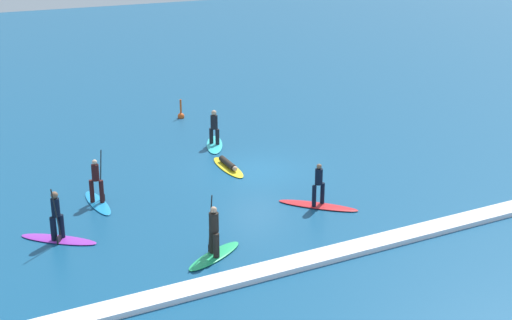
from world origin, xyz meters
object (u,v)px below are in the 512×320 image
at_px(surfer_on_purple_board, 57,227).
at_px(surfer_on_blue_board, 97,192).
at_px(surfer_on_green_board, 214,243).
at_px(marker_buoy, 181,115).
at_px(surfer_on_red_board, 318,197).
at_px(surfer_on_yellow_board, 228,166).
at_px(surfer_on_teal_board, 214,136).

distance_m(surfer_on_purple_board, surfer_on_blue_board, 3.44).
distance_m(surfer_on_green_board, marker_buoy, 17.36).
bearing_deg(surfer_on_blue_board, marker_buoy, -37.68).
relative_size(surfer_on_red_board, surfer_on_green_board, 1.07).
relative_size(surfer_on_red_board, marker_buoy, 2.42).
xyz_separation_m(surfer_on_green_board, surfer_on_yellow_board, (4.29, 7.71, -0.39)).
distance_m(surfer_on_teal_board, surfer_on_green_board, 12.17).
xyz_separation_m(surfer_on_purple_board, marker_buoy, (9.92, 12.67, -0.33)).
distance_m(surfer_on_blue_board, surfer_on_green_board, 6.74).
bearing_deg(surfer_on_red_board, surfer_on_blue_board, 17.08).
xyz_separation_m(surfer_on_red_board, surfer_on_blue_board, (-7.53, 4.37, 0.11)).
bearing_deg(surfer_on_green_board, surfer_on_purple_board, 111.10).
bearing_deg(marker_buoy, surfer_on_purple_board, -128.05).
height_order(surfer_on_red_board, surfer_on_green_board, surfer_on_green_board).
relative_size(surfer_on_blue_board, marker_buoy, 2.43).
height_order(surfer_on_teal_board, surfer_on_blue_board, surfer_on_blue_board).
distance_m(surfer_on_red_board, surfer_on_blue_board, 8.70).
xyz_separation_m(surfer_on_teal_board, surfer_on_purple_board, (-9.45, -7.27, 0.03)).
bearing_deg(surfer_on_blue_board, surfer_on_red_board, -120.18).
distance_m(surfer_on_red_board, surfer_on_yellow_board, 5.80).
xyz_separation_m(surfer_on_purple_board, surfer_on_green_board, (4.29, -3.75, 0.01)).
distance_m(surfer_on_teal_board, surfer_on_purple_board, 11.93).
bearing_deg(surfer_on_purple_board, surfer_on_yellow_board, 67.03).
relative_size(surfer_on_red_board, surfer_on_blue_board, 1.00).
bearing_deg(surfer_on_teal_board, surfer_on_red_board, 26.40).
xyz_separation_m(surfer_on_blue_board, surfer_on_yellow_board, (6.39, 1.31, -0.39)).
distance_m(surfer_on_blue_board, marker_buoy, 12.65).
relative_size(surfer_on_blue_board, surfer_on_green_board, 1.07).
height_order(surfer_on_blue_board, surfer_on_green_board, surfer_on_blue_board).
xyz_separation_m(surfer_on_purple_board, surfer_on_yellow_board, (8.59, 3.96, -0.38)).
bearing_deg(surfer_on_green_board, surfer_on_blue_board, 80.40).
height_order(surfer_on_green_board, marker_buoy, surfer_on_green_board).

